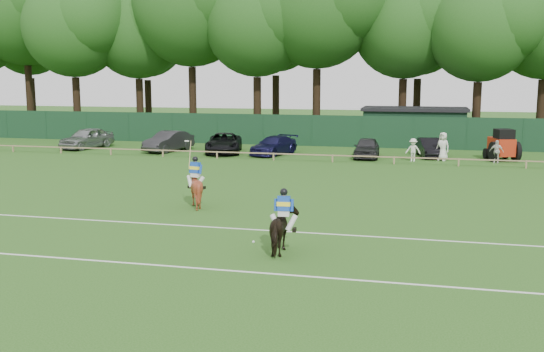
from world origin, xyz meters
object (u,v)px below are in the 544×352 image
(estate_black, at_px, (430,148))
(tractor, at_px, (502,146))
(sedan_silver, at_px, (87,138))
(hatch_grey, at_px, (367,148))
(suv_black, at_px, (224,143))
(polo_ball, at_px, (253,242))
(spectator_right, at_px, (443,147))
(horse_dark, at_px, (284,230))
(sedan_navy, at_px, (274,146))
(spectator_left, at_px, (413,150))
(utility_shed, at_px, (414,126))
(spectator_mid, at_px, (496,151))
(horse_chestnut, at_px, (196,188))
(sedan_grey, at_px, (168,141))

(estate_black, xyz_separation_m, tractor, (4.70, -0.83, 0.35))
(sedan_silver, distance_m, hatch_grey, 21.77)
(suv_black, bearing_deg, polo_ball, -83.35)
(sedan_silver, relative_size, suv_black, 0.91)
(sedan_silver, distance_m, spectator_right, 26.85)
(estate_black, bearing_deg, suv_black, 174.00)
(horse_dark, relative_size, sedan_navy, 0.41)
(sedan_navy, xyz_separation_m, polo_ball, (4.92, -23.73, -0.62))
(spectator_left, bearing_deg, utility_shed, 97.24)
(hatch_grey, bearing_deg, spectator_mid, -5.82)
(horse_chestnut, height_order, hatch_grey, horse_chestnut)
(sedan_silver, xyz_separation_m, sedan_grey, (6.94, -0.30, -0.06))
(sedan_grey, distance_m, utility_shed, 19.98)
(suv_black, bearing_deg, spectator_right, -15.56)
(sedan_navy, bearing_deg, sedan_silver, -164.49)
(sedan_silver, xyz_separation_m, suv_black, (11.31, -0.34, -0.08))
(tractor, bearing_deg, utility_shed, 109.05)
(spectator_left, distance_m, spectator_mid, 5.33)
(sedan_silver, bearing_deg, hatch_grey, 11.68)
(horse_chestnut, relative_size, suv_black, 0.32)
(horse_dark, distance_m, horse_chestnut, 8.21)
(spectator_left, bearing_deg, suv_black, -179.12)
(sedan_grey, xyz_separation_m, spectator_mid, (23.28, -0.88, -0.00))
(spectator_left, bearing_deg, sedan_silver, -177.36)
(spectator_left, height_order, spectator_mid, spectator_left)
(sedan_navy, relative_size, spectator_left, 2.99)
(sedan_navy, distance_m, spectator_right, 11.75)
(estate_black, relative_size, spectator_mid, 2.67)
(polo_ball, bearing_deg, tractor, 66.19)
(spectator_right, xyz_separation_m, utility_shed, (-2.06, 9.59, 0.58))
(suv_black, xyz_separation_m, spectator_left, (13.60, -1.33, 0.03))
(spectator_left, distance_m, polo_ball, 23.03)
(estate_black, height_order, polo_ball, estate_black)
(spectator_left, relative_size, polo_ball, 16.93)
(hatch_grey, xyz_separation_m, utility_shed, (3.01, 9.24, 0.84))
(sedan_grey, bearing_deg, tractor, 15.11)
(sedan_navy, bearing_deg, spectator_right, 14.76)
(spectator_right, height_order, utility_shed, utility_shed)
(sedan_grey, xyz_separation_m, hatch_grey, (14.82, -0.27, -0.05))
(utility_shed, xyz_separation_m, tractor, (5.92, -8.63, -0.53))
(polo_ball, height_order, tractor, tractor)
(sedan_grey, bearing_deg, estate_black, 17.81)
(sedan_silver, relative_size, estate_black, 1.19)
(spectator_mid, xyz_separation_m, spectator_right, (-3.39, 0.26, 0.21))
(utility_shed, bearing_deg, sedan_navy, -136.74)
(polo_ball, bearing_deg, hatch_grey, 85.77)
(horse_chestnut, distance_m, polo_ball, 6.71)
(spectator_left, bearing_deg, horse_chestnut, -111.03)
(spectator_right, height_order, tractor, tractor)
(estate_black, height_order, spectator_left, spectator_left)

